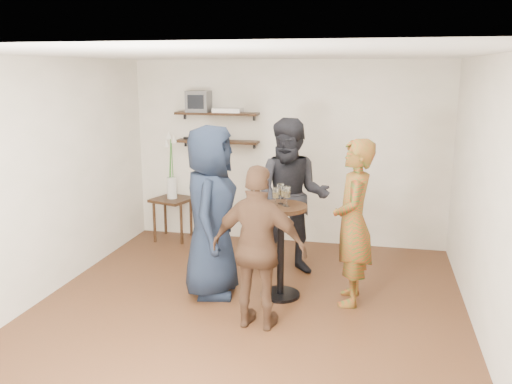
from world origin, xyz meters
TOP-DOWN VIEW (x-y plane):
  - room at (0.00, 0.00)m, footprint 4.58×5.08m
  - shelf_upper at (-1.00, 2.38)m, footprint 1.20×0.25m
  - shelf_lower at (-1.00, 2.38)m, footprint 1.20×0.25m
  - crt_monitor at (-1.26, 2.38)m, footprint 0.32×0.30m
  - dvd_deck at (-0.84, 2.38)m, footprint 0.40×0.24m
  - radio at (-0.98, 2.38)m, footprint 0.22×0.10m
  - power_strip at (-1.38, 2.42)m, footprint 0.30×0.05m
  - side_table at (-1.65, 2.20)m, footprint 0.64×0.64m
  - vase_lilies at (-1.65, 2.20)m, footprint 0.20×0.20m
  - drinks_table at (0.27, 0.50)m, footprint 0.57×0.57m
  - wine_glass_fl at (0.22, 0.45)m, footprint 0.07×0.07m
  - wine_glass_fr at (0.34, 0.45)m, footprint 0.07×0.07m
  - wine_glass_bl at (0.25, 0.57)m, footprint 0.07×0.07m
  - wine_glass_br at (0.30, 0.50)m, footprint 0.07×0.07m
  - person_plaid at (1.04, 0.52)m, footprint 0.45×0.66m
  - person_dark at (0.27, 1.26)m, footprint 0.93×0.73m
  - person_navy at (-0.49, 0.40)m, footprint 0.71×0.99m
  - person_brown at (0.20, -0.27)m, footprint 0.97×0.48m

SIDE VIEW (x-z plane):
  - side_table at x=-1.65m, z-range 0.21..0.83m
  - drinks_table at x=0.27m, z-range 0.15..1.19m
  - person_brown at x=0.20m, z-range 0.00..1.60m
  - person_plaid at x=1.04m, z-range 0.00..1.77m
  - vase_lilies at x=-1.65m, z-range 0.43..1.44m
  - person_navy at x=-0.49m, z-range 0.00..1.89m
  - person_dark at x=0.27m, z-range 0.00..1.90m
  - wine_glass_fl at x=0.22m, z-range 1.07..1.27m
  - wine_glass_br at x=0.30m, z-range 1.08..1.29m
  - wine_glass_fr at x=0.34m, z-range 1.08..1.30m
  - wine_glass_bl at x=0.25m, z-range 1.08..1.30m
  - room at x=0.00m, z-range -0.04..2.64m
  - shelf_lower at x=-1.00m, z-range 1.43..1.47m
  - power_strip at x=-1.38m, z-range 1.47..1.50m
  - radio at x=-0.98m, z-range 1.47..1.57m
  - shelf_upper at x=-1.00m, z-range 1.83..1.87m
  - dvd_deck at x=-0.84m, z-range 1.87..1.93m
  - crt_monitor at x=-1.26m, z-range 1.87..2.17m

